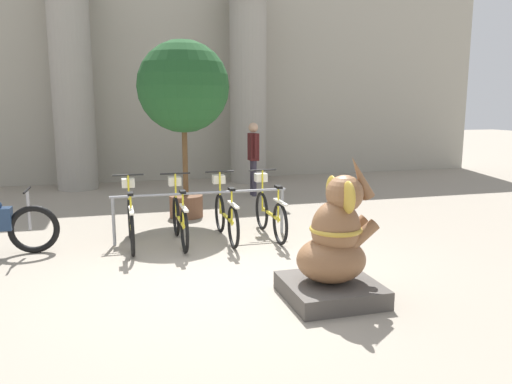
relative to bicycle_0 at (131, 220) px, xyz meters
name	(u,v)px	position (x,y,z in m)	size (l,w,h in m)	color
ground_plane	(231,279)	(1.14, -1.85, -0.40)	(60.00, 60.00, 0.00)	gray
building_facade	(160,73)	(1.14, 6.75, 2.60)	(20.00, 0.20, 6.00)	#A39E8E
column_left	(72,84)	(-1.12, 5.75, 2.22)	(1.24, 1.24, 5.16)	gray
column_right	(248,86)	(3.39, 5.75, 2.22)	(1.24, 1.24, 5.16)	gray
bike_rack	(201,204)	(1.11, 0.10, 0.18)	(2.81, 0.05, 0.77)	gray
bicycle_0	(131,220)	(0.00, 0.00, 0.00)	(0.48, 1.65, 1.05)	black
bicycle_1	(180,218)	(0.74, -0.03, 0.00)	(0.48, 1.65, 1.05)	black
bicycle_2	(226,215)	(1.47, 0.00, 0.00)	(0.48, 1.65, 1.05)	black
bicycle_3	(270,212)	(2.21, -0.01, 0.00)	(0.48, 1.65, 1.05)	black
elephant_statue	(334,251)	(2.09, -2.77, 0.14)	(1.00, 1.00, 1.62)	#4C4742
person_pedestrian	(253,152)	(2.94, 3.60, 0.63)	(0.23, 0.47, 1.72)	#383342
potted_tree	(183,91)	(1.09, 1.77, 1.98)	(1.70, 1.70, 3.31)	brown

